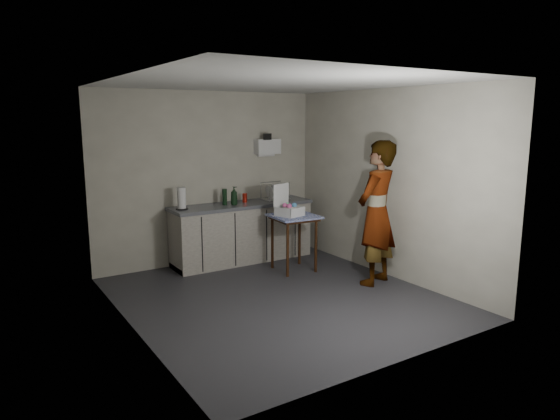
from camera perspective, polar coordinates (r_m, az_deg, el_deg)
ground at (r=6.29m, az=-0.11°, el=-9.97°), size 4.00×4.00×0.00m
wall_back at (r=7.71m, az=-8.10°, el=3.66°), size 3.60×0.02×2.60m
wall_right at (r=7.08m, az=12.22°, el=2.94°), size 0.02×4.00×2.60m
wall_left at (r=5.24m, az=-16.86°, el=0.16°), size 0.02×4.00×2.60m
ceiling at (r=5.91m, az=-0.12°, el=14.32°), size 3.60×4.00×0.01m
kitchen_counter at (r=7.77m, az=-4.35°, el=-2.75°), size 2.24×0.62×0.91m
wall_shelf at (r=8.07m, az=-1.45°, el=7.24°), size 0.42×0.18×0.37m
side_table at (r=7.21m, az=1.60°, el=-1.43°), size 0.68×0.68×0.82m
standing_man at (r=6.71m, az=10.99°, el=-0.36°), size 0.82×0.68×1.92m
soap_bottle at (r=7.53m, az=-5.28°, el=1.63°), size 0.15×0.15×0.28m
soda_can at (r=7.77m, az=-4.05°, el=1.41°), size 0.07×0.07×0.14m
dark_bottle at (r=7.54m, az=-6.35°, el=1.50°), size 0.07×0.07×0.24m
paper_towel at (r=7.25m, az=-11.18°, el=1.23°), size 0.18×0.18×0.32m
dish_rack at (r=7.96m, az=-0.61°, el=1.62°), size 0.41×0.31×0.29m
bakery_box at (r=7.15m, az=0.98°, el=0.16°), size 0.40×0.41×0.45m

